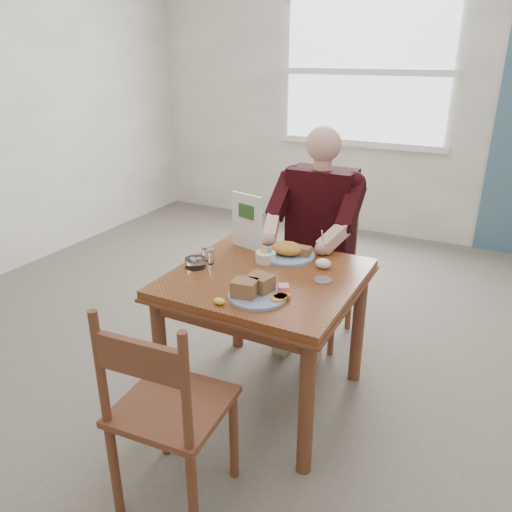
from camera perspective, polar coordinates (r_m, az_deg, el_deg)
The scene contains 16 objects.
floor at distance 2.89m, azimuth 1.03°, elevation -15.73°, with size 6.00×6.00×0.00m, color #5E584C.
wall_back at distance 5.16m, azimuth 16.79°, elevation 17.20°, with size 5.50×5.50×0.00m, color white.
lemon_wedge at distance 2.21m, azimuth -4.20°, elevation -5.17°, with size 0.05×0.04×0.03m, color yellow.
napkin at distance 2.58m, azimuth 7.69°, elevation -0.85°, with size 0.08×0.07×0.05m, color white.
metal_dish at distance 2.44m, azimuth 7.62°, elevation -2.76°, with size 0.09×0.09×0.01m, color silver.
window at distance 5.21m, azimuth 12.41°, elevation 19.86°, with size 1.72×0.04×1.42m.
table at distance 2.55m, azimuth 1.13°, elevation -4.36°, with size 0.92×0.92×0.75m.
chair_far at distance 3.28m, azimuth 7.26°, elevation -1.26°, with size 0.42×0.42×0.95m.
chair_near at distance 2.08m, azimuth -10.19°, elevation -16.97°, with size 0.45×0.45×0.95m.
diner at distance 3.09m, azimuth 6.97°, elevation 3.81°, with size 0.53×0.56×1.39m.
near_plate at distance 2.26m, azimuth 0.03°, elevation -3.90°, with size 0.29×0.27×0.09m.
far_plate at distance 2.70m, azimuth 3.74°, elevation 0.52°, with size 0.31×0.31×0.08m.
caddy at distance 2.63m, azimuth 1.09°, elevation -0.10°, with size 0.12×0.12×0.08m.
shakers at distance 2.63m, azimuth -5.51°, elevation 0.11°, with size 0.09×0.06×0.08m.
creamer at distance 2.59m, azimuth -6.96°, elevation -0.76°, with size 0.13×0.13×0.05m.
menu at distance 2.78m, azimuth -1.04°, elevation 3.99°, with size 0.21×0.07×0.31m.
Camera 1 is at (1.00, -2.05, 1.78)m, focal length 35.00 mm.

